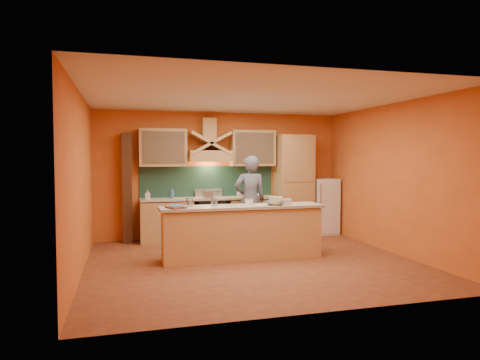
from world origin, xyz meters
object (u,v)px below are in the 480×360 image
object	(u,v)px
stove	(210,219)
mixing_bowl	(274,203)
fridge	(323,206)
kitchen_scale	(249,202)
person	(250,200)

from	to	relation	value
stove	mixing_bowl	size ratio (longest dim) A/B	2.84
fridge	kitchen_scale	size ratio (longest dim) A/B	10.11
person	stove	bearing A→B (deg)	-43.19
fridge	mixing_bowl	bearing A→B (deg)	-134.02
stove	kitchen_scale	bearing A→B (deg)	-79.70
kitchen_scale	fridge	bearing A→B (deg)	57.24
stove	mixing_bowl	xyz separation A→B (m)	(0.76, -2.01, 0.53)
fridge	mixing_bowl	size ratio (longest dim) A/B	4.11
fridge	person	world-z (taller)	person
person	fridge	bearing A→B (deg)	-159.28
fridge	person	xyz separation A→B (m)	(-2.00, -0.69, 0.26)
fridge	kitchen_scale	distance (m)	3.03
fridge	mixing_bowl	xyz separation A→B (m)	(-1.94, -2.01, 0.33)
stove	kitchen_scale	world-z (taller)	kitchen_scale
fridge	kitchen_scale	bearing A→B (deg)	-141.82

